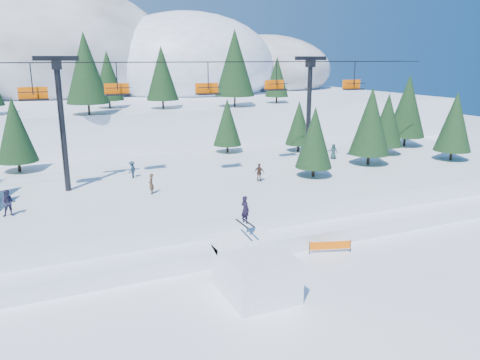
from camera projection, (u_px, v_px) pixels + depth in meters
name	position (u px, v px, depth m)	size (l,w,h in m)	color
ground	(278.00, 300.00, 25.19)	(160.00, 160.00, 0.00)	white
mid_shelf	(179.00, 193.00, 40.75)	(70.00, 22.00, 2.50)	white
berm	(222.00, 239.00, 32.11)	(70.00, 6.00, 1.10)	white
mountain_ridge	(62.00, 75.00, 85.47)	(119.00, 61.35, 26.46)	white
jump_kicker	(255.00, 270.00, 25.72)	(3.52, 4.80, 5.17)	white
chairlift	(190.00, 99.00, 39.24)	(46.00, 3.21, 10.28)	black
conifer_stand	(185.00, 130.00, 40.26)	(63.20, 16.90, 8.33)	black
distant_skiers	(168.00, 176.00, 38.05)	(31.00, 7.76, 1.80)	#25223C
banner_near	(330.00, 246.00, 31.08)	(2.73, 0.91, 0.90)	black
banner_far	(325.00, 229.00, 34.14)	(2.74, 0.87, 0.90)	black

